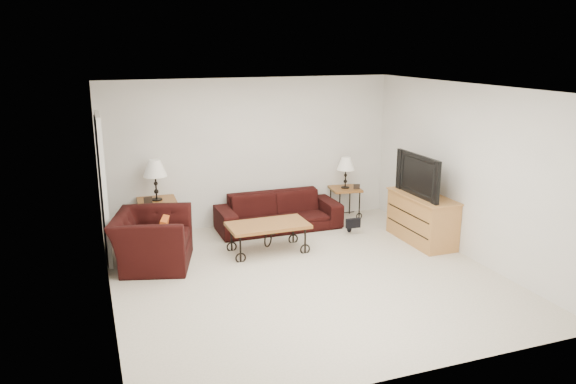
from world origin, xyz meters
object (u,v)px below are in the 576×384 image
object	(u,v)px
sofa	(278,212)
armchair	(152,240)
coffee_table	(268,238)
television	(424,175)
side_table_left	(158,220)
side_table_right	(345,203)
lamp_left	(156,180)
backpack	(350,218)
tv_stand	(422,218)
lamp_right	(346,173)

from	to	relation	value
sofa	armchair	size ratio (longest dim) A/B	1.79
coffee_table	television	bearing A→B (deg)	-9.01
side_table_left	side_table_right	world-z (taller)	side_table_left
lamp_left	coffee_table	xyz separation A→B (m)	(1.46, -1.16, -0.75)
lamp_left	backpack	bearing A→B (deg)	-14.21
side_table_right	television	world-z (taller)	television
armchair	backpack	bearing A→B (deg)	-68.39
side_table_right	tv_stand	size ratio (longest dim) A/B	0.44
lamp_right	tv_stand	world-z (taller)	lamp_right
sofa	backpack	world-z (taller)	sofa
lamp_left	side_table_left	bearing A→B (deg)	0.00
side_table_left	coffee_table	distance (m)	1.87
tv_stand	television	distance (m)	0.70
side_table_right	backpack	world-z (taller)	side_table_right
side_table_right	coffee_table	distance (m)	2.16
lamp_left	armchair	size ratio (longest dim) A/B	0.56
side_table_left	side_table_right	size ratio (longest dim) A/B	1.16
armchair	side_table_right	bearing A→B (deg)	-56.91
television	tv_stand	bearing A→B (deg)	90.00
sofa	tv_stand	world-z (taller)	tv_stand
armchair	television	distance (m)	4.17
lamp_right	armchair	xyz separation A→B (m)	(-3.51, -1.08, -0.46)
lamp_right	coffee_table	bearing A→B (deg)	-147.67
side_table_left	armchair	size ratio (longest dim) A/B	0.56
sofa	lamp_left	xyz separation A→B (m)	(-1.97, 0.18, 0.67)
sofa	television	xyz separation A→B (m)	(1.90, -1.36, 0.78)
lamp_left	side_table_right	bearing A→B (deg)	0.00
television	side_table_left	bearing A→B (deg)	-111.68
sofa	television	size ratio (longest dim) A/B	1.83
side_table_left	armchair	xyz separation A→B (m)	(-0.22, -1.08, 0.05)
side_table_right	coffee_table	bearing A→B (deg)	-147.67
side_table_right	tv_stand	world-z (taller)	tv_stand
lamp_right	armchair	world-z (taller)	lamp_right
coffee_table	sofa	bearing A→B (deg)	62.68
sofa	armchair	distance (m)	2.37
coffee_table	side_table_right	bearing A→B (deg)	32.33
lamp_right	coffee_table	world-z (taller)	lamp_right
lamp_right	coffee_table	distance (m)	2.25
backpack	lamp_right	bearing A→B (deg)	49.95
sofa	lamp_left	size ratio (longest dim) A/B	3.19
sofa	coffee_table	size ratio (longest dim) A/B	1.74
tv_stand	television	bearing A→B (deg)	180.00
sofa	television	bearing A→B (deg)	-35.56
side_table_right	lamp_left	bearing A→B (deg)	-180.00
lamp_left	tv_stand	xyz separation A→B (m)	(3.89, -1.54, -0.59)
sofa	backpack	size ratio (longest dim) A/B	4.25
backpack	side_table_left	bearing A→B (deg)	145.87
television	lamp_left	bearing A→B (deg)	-111.68
side_table_right	side_table_left	bearing A→B (deg)	-180.00
coffee_table	tv_stand	bearing A→B (deg)	-8.94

